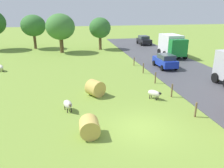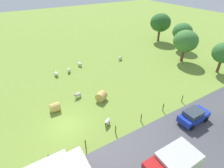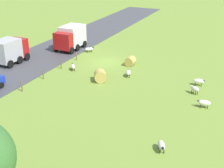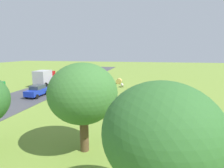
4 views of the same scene
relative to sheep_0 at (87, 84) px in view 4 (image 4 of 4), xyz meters
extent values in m
plane|color=olive|center=(-2.39, -4.15, -0.49)|extent=(160.00, 160.00, 0.00)
cube|color=#47474C|center=(6.44, -4.15, -0.46)|extent=(8.00, 80.00, 0.06)
ellipsoid|color=silver|center=(-0.01, 0.01, 0.00)|extent=(1.06, 1.15, 0.49)
ellipsoid|color=black|center=(0.31, -0.38, 0.11)|extent=(0.30, 0.32, 0.20)
cylinder|color=#2D2823|center=(0.28, -0.13, -0.33)|extent=(0.07, 0.07, 0.31)
cylinder|color=#2D2823|center=(0.07, -0.30, -0.33)|extent=(0.07, 0.07, 0.31)
cylinder|color=#2D2823|center=(-0.09, 0.33, -0.33)|extent=(0.07, 0.07, 0.31)
cylinder|color=#2D2823|center=(-0.30, 0.16, -0.33)|extent=(0.07, 0.07, 0.31)
ellipsoid|color=beige|center=(-14.47, 0.58, 0.06)|extent=(1.05, 0.88, 0.52)
ellipsoid|color=silver|center=(-14.09, 0.38, 0.18)|extent=(0.31, 0.28, 0.20)
cylinder|color=#2D2823|center=(-14.18, 0.59, -0.31)|extent=(0.07, 0.07, 0.35)
cylinder|color=#2D2823|center=(-14.31, 0.34, -0.31)|extent=(0.07, 0.07, 0.35)
cylinder|color=#2D2823|center=(-14.62, 0.83, -0.31)|extent=(0.07, 0.07, 0.35)
cylinder|color=#2D2823|center=(-14.76, 0.58, -0.31)|extent=(0.07, 0.07, 0.35)
ellipsoid|color=silver|center=(-15.83, 3.18, 0.00)|extent=(1.18, 0.67, 0.53)
ellipsoid|color=brown|center=(-15.30, 3.24, 0.12)|extent=(0.28, 0.21, 0.20)
cylinder|color=#2D2823|center=(-15.54, 3.36, -0.34)|extent=(0.07, 0.07, 0.29)
cylinder|color=#2D2823|center=(-15.50, 3.07, -0.34)|extent=(0.07, 0.07, 0.29)
cylinder|color=#2D2823|center=(-16.15, 3.29, -0.34)|extent=(0.07, 0.07, 0.29)
cylinder|color=#2D2823|center=(-16.12, 3.00, -0.34)|extent=(0.07, 0.07, 0.29)
ellipsoid|color=silver|center=(1.67, -7.09, -0.02)|extent=(1.17, 1.18, 0.47)
ellipsoid|color=black|center=(1.28, -7.50, 0.08)|extent=(0.31, 0.31, 0.20)
cylinder|color=#2D2823|center=(1.54, -7.42, -0.34)|extent=(0.07, 0.07, 0.29)
cylinder|color=#2D2823|center=(1.35, -7.24, -0.34)|extent=(0.07, 0.07, 0.29)
cylinder|color=#2D2823|center=(1.99, -6.95, -0.34)|extent=(0.07, 0.07, 0.29)
cylinder|color=#2D2823|center=(1.81, -6.77, -0.34)|extent=(0.07, 0.07, 0.29)
ellipsoid|color=beige|center=(-6.76, -0.86, 0.03)|extent=(0.82, 1.19, 0.52)
ellipsoid|color=brown|center=(-6.60, -1.35, 0.14)|extent=(0.25, 0.30, 0.20)
cylinder|color=#2D2823|center=(-6.53, -1.11, -0.33)|extent=(0.07, 0.07, 0.32)
cylinder|color=#2D2823|center=(-6.80, -1.19, -0.33)|extent=(0.07, 0.07, 0.32)
cylinder|color=#2D2823|center=(-6.71, -0.54, -0.33)|extent=(0.07, 0.07, 0.32)
cylinder|color=#2D2823|center=(-6.98, -0.62, -0.33)|extent=(0.07, 0.07, 0.32)
ellipsoid|color=silver|center=(-14.42, -1.70, 0.01)|extent=(1.19, 0.67, 0.53)
ellipsoid|color=brown|center=(-14.95, -1.77, 0.13)|extent=(0.28, 0.21, 0.20)
cylinder|color=#2D2823|center=(-14.70, -1.88, -0.34)|extent=(0.07, 0.07, 0.30)
cylinder|color=#2D2823|center=(-14.74, -1.60, -0.34)|extent=(0.07, 0.07, 0.30)
cylinder|color=#2D2823|center=(-14.09, -1.80, -0.34)|extent=(0.07, 0.07, 0.30)
cylinder|color=#2D2823|center=(-14.13, -1.52, -0.34)|extent=(0.07, 0.07, 0.30)
ellipsoid|color=beige|center=(-14.18, 11.22, 0.00)|extent=(0.95, 1.22, 0.50)
ellipsoid|color=black|center=(-14.42, 11.69, 0.12)|extent=(0.28, 0.31, 0.20)
cylinder|color=#2D2823|center=(-14.44, 11.43, -0.34)|extent=(0.07, 0.07, 0.31)
cylinder|color=#2D2823|center=(-14.20, 11.55, -0.34)|extent=(0.07, 0.07, 0.31)
cylinder|color=#2D2823|center=(-14.16, 10.88, -0.34)|extent=(0.07, 0.07, 0.31)
cylinder|color=#2D2823|center=(-13.92, 11.00, -0.34)|extent=(0.07, 0.07, 0.31)
cylinder|color=tan|center=(-4.49, 1.66, 0.16)|extent=(1.74, 1.70, 1.30)
cylinder|color=tan|center=(-5.59, -4.43, 0.08)|extent=(1.15, 1.19, 1.13)
cylinder|color=brown|center=(-7.46, 21.42, 0.80)|extent=(0.59, 0.59, 2.57)
ellipsoid|color=#3D7533|center=(-7.46, 21.42, 3.59)|extent=(4.55, 4.55, 4.02)
ellipsoid|color=#336B2D|center=(-12.13, 26.10, 3.50)|extent=(4.20, 4.20, 3.65)
cylinder|color=brown|center=(1.56, -7.03, 0.16)|extent=(0.12, 0.12, 1.29)
cylinder|color=brown|center=(1.56, -3.45, 0.03)|extent=(0.12, 0.12, 1.04)
cylinder|color=brown|center=(1.56, 0.13, 0.07)|extent=(0.12, 0.12, 1.13)
cylinder|color=brown|center=(1.56, 3.71, 0.07)|extent=(0.12, 0.12, 1.11)
cylinder|color=brown|center=(1.56, 7.30, 0.09)|extent=(0.12, 0.12, 1.15)
cylinder|color=brown|center=(1.56, 10.88, 0.04)|extent=(0.12, 0.12, 1.05)
cube|color=#B21919|center=(4.66, -5.22, 1.20)|extent=(2.55, 1.20, 2.30)
cube|color=silver|center=(4.66, -7.65, 1.45)|extent=(2.55, 3.66, 2.81)
cylinder|color=black|center=(3.39, -5.22, 0.05)|extent=(0.30, 0.96, 0.96)
cylinder|color=black|center=(5.94, -5.22, 0.05)|extent=(0.30, 0.96, 0.96)
cylinder|color=black|center=(3.39, -6.74, 0.05)|extent=(0.30, 0.96, 0.96)
cylinder|color=black|center=(5.94, -6.74, 0.05)|extent=(0.30, 0.96, 0.96)
cylinder|color=black|center=(3.39, -8.75, 0.05)|extent=(0.30, 0.96, 0.96)
cylinder|color=black|center=(5.94, -8.75, 0.05)|extent=(0.30, 0.96, 0.96)
cube|color=#B21919|center=(8.39, -0.52, 1.20)|extent=(2.31, 1.20, 2.30)
cube|color=#B2B2B7|center=(8.39, 1.66, 1.36)|extent=(2.31, 3.17, 2.61)
cylinder|color=black|center=(9.55, -0.52, 0.05)|extent=(0.30, 0.96, 0.96)
cylinder|color=black|center=(7.24, -0.52, 0.05)|extent=(0.30, 0.96, 0.96)
cylinder|color=black|center=(9.55, 0.87, 0.05)|extent=(0.30, 0.96, 0.96)
cylinder|color=black|center=(7.24, 0.87, 0.05)|extent=(0.30, 0.96, 0.96)
cylinder|color=black|center=(9.55, 2.61, 0.05)|extent=(0.30, 0.96, 0.96)
cylinder|color=black|center=(7.24, 2.61, 0.05)|extent=(0.30, 0.96, 0.96)
cylinder|color=black|center=(7.15, 12.72, 0.05)|extent=(0.30, 0.96, 0.96)
cube|color=red|center=(8.27, -13.17, 0.26)|extent=(1.97, 3.99, 0.73)
cube|color=#333D47|center=(8.27, -12.87, 0.90)|extent=(1.74, 2.19, 0.56)
cylinder|color=black|center=(9.26, -14.46, -0.11)|extent=(0.22, 0.64, 0.64)
cylinder|color=black|center=(7.28, -14.46, -0.11)|extent=(0.22, 0.64, 0.64)
cylinder|color=black|center=(9.26, -11.87, -0.11)|extent=(0.22, 0.64, 0.64)
cylinder|color=black|center=(7.28, -11.87, -0.11)|extent=(0.22, 0.64, 0.64)
cube|color=#1933B2|center=(4.81, 8.90, 0.29)|extent=(1.72, 3.84, 0.80)
cube|color=#333D47|center=(4.81, 8.61, 0.97)|extent=(1.51, 2.11, 0.56)
cylinder|color=black|center=(3.96, 10.15, -0.11)|extent=(0.22, 0.64, 0.64)
cylinder|color=black|center=(5.67, 10.15, -0.11)|extent=(0.22, 0.64, 0.64)
cylinder|color=black|center=(3.96, 7.65, -0.11)|extent=(0.22, 0.64, 0.64)
cylinder|color=black|center=(5.67, 7.65, -0.11)|extent=(0.22, 0.64, 0.64)
camera|label=1|loc=(-6.50, -15.58, 6.45)|focal=35.92mm
camera|label=2|loc=(13.05, -7.34, 14.65)|focal=28.50mm
camera|label=3|loc=(-18.69, 29.37, 12.74)|focal=49.58mm
camera|label=4|loc=(-11.60, 32.10, 6.29)|focal=28.37mm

